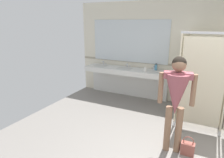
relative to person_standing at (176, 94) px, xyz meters
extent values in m
cube|color=beige|center=(0.58, 2.35, 0.31)|extent=(7.78, 0.12, 2.73)
cube|color=#9E937F|center=(0.58, 2.28, 0.00)|extent=(7.78, 0.01, 0.06)
cube|color=silver|center=(-1.74, 1.98, -0.23)|extent=(2.40, 0.58, 0.14)
cube|color=silver|center=(-1.74, 2.23, -0.68)|extent=(2.40, 0.08, 0.75)
cube|color=beige|center=(-2.54, 1.95, -0.21)|extent=(0.42, 0.32, 0.11)
cylinder|color=silver|center=(-2.54, 2.18, -0.11)|extent=(0.04, 0.04, 0.11)
cylinder|color=silver|center=(-2.54, 2.12, -0.06)|extent=(0.03, 0.11, 0.03)
sphere|color=silver|center=(-2.47, 2.19, -0.13)|extent=(0.04, 0.04, 0.04)
cube|color=beige|center=(-1.74, 1.95, -0.21)|extent=(0.42, 0.32, 0.11)
cylinder|color=silver|center=(-1.74, 2.18, -0.11)|extent=(0.04, 0.04, 0.11)
cylinder|color=silver|center=(-1.74, 2.12, -0.06)|extent=(0.03, 0.11, 0.03)
sphere|color=silver|center=(-1.67, 2.19, -0.13)|extent=(0.04, 0.04, 0.04)
cube|color=beige|center=(-0.94, 1.95, -0.21)|extent=(0.42, 0.32, 0.11)
cylinder|color=silver|center=(-0.94, 2.18, -0.11)|extent=(0.04, 0.04, 0.11)
cylinder|color=silver|center=(-0.94, 2.12, -0.06)|extent=(0.03, 0.11, 0.03)
sphere|color=silver|center=(-0.87, 2.19, -0.13)|extent=(0.04, 0.04, 0.04)
cube|color=silver|center=(-1.74, 2.28, 0.59)|extent=(2.30, 0.02, 1.20)
cube|color=beige|center=(-0.11, 1.56, -0.01)|extent=(0.03, 1.42, 1.84)
cylinder|color=silver|center=(-0.11, 0.91, -0.99)|extent=(0.05, 0.05, 0.12)
cylinder|color=silver|center=(0.77, 0.91, -0.99)|extent=(0.05, 0.05, 0.12)
cube|color=beige|center=(0.33, 0.88, -0.01)|extent=(0.80, 0.03, 1.74)
cylinder|color=#8C664C|center=(0.09, 0.02, -0.65)|extent=(0.11, 0.11, 0.82)
cylinder|color=#8C664C|center=(-0.09, -0.02, -0.65)|extent=(0.11, 0.11, 0.82)
cone|color=#994C56|center=(0.00, 0.00, -0.01)|extent=(0.47, 0.47, 0.70)
cube|color=#994C56|center=(0.00, 0.00, 0.31)|extent=(0.46, 0.24, 0.10)
cylinder|color=#8C664C|center=(0.25, 0.05, 0.08)|extent=(0.08, 0.08, 0.52)
cylinder|color=#8C664C|center=(-0.25, -0.05, 0.08)|extent=(0.08, 0.08, 0.52)
sphere|color=#8C664C|center=(0.00, 0.00, 0.48)|extent=(0.22, 0.22, 0.22)
sphere|color=black|center=(0.00, 0.01, 0.50)|extent=(0.23, 0.23, 0.23)
cube|color=#934C42|center=(0.26, 0.00, -0.95)|extent=(0.22, 0.13, 0.21)
torus|color=#934C42|center=(0.26, 0.00, -0.80)|extent=(0.17, 0.02, 0.17)
cylinder|color=teal|center=(-0.88, 2.15, -0.08)|extent=(0.07, 0.07, 0.16)
cylinder|color=black|center=(-0.88, 2.15, 0.01)|extent=(0.03, 0.03, 0.04)
cylinder|color=white|center=(-1.10, 1.88, -0.11)|extent=(0.07, 0.07, 0.11)
camera|label=1|loc=(0.41, -3.17, 1.12)|focal=31.86mm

